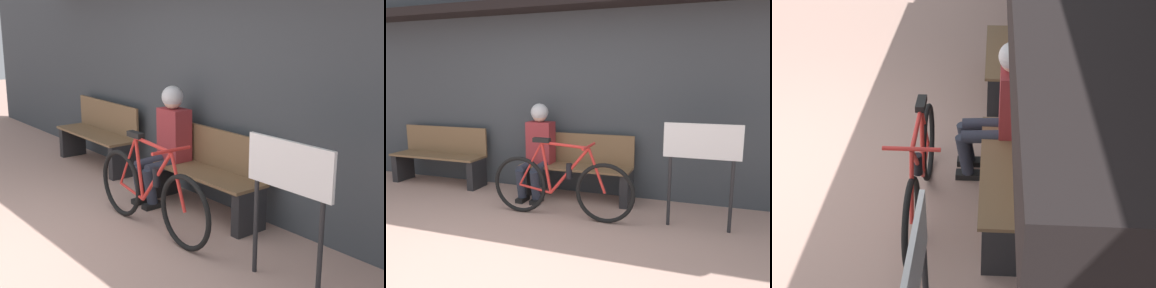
{
  "view_description": "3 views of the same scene",
  "coord_description": "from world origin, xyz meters",
  "views": [
    {
      "loc": [
        4.24,
        -1.24,
        1.99
      ],
      "look_at": [
        0.42,
        1.82,
        0.78
      ],
      "focal_mm": 50.0,
      "sensor_mm": 36.0,
      "label": 1
    },
    {
      "loc": [
        1.92,
        -2.4,
        1.56
      ],
      "look_at": [
        0.48,
        1.63,
        0.81
      ],
      "focal_mm": 35.0,
      "sensor_mm": 36.0,
      "label": 2
    },
    {
      "loc": [
        3.66,
        1.9,
        2.88
      ],
      "look_at": [
        0.29,
        1.71,
        0.63
      ],
      "focal_mm": 50.0,
      "sensor_mm": 36.0,
      "label": 3
    }
  ],
  "objects": [
    {
      "name": "ground_plane",
      "position": [
        0.0,
        0.0,
        0.0
      ],
      "size": [
        24.0,
        24.0,
        0.0
      ],
      "primitive_type": "plane",
      "color": "tan"
    },
    {
      "name": "storefront_wall",
      "position": [
        0.0,
        2.41,
        1.66
      ],
      "size": [
        12.0,
        0.56,
        3.2
      ],
      "color": "#3D4247",
      "rests_on": "ground_plane"
    },
    {
      "name": "park_bench_far",
      "position": [
        -1.9,
        2.1,
        0.39
      ],
      "size": [
        1.46,
        0.42,
        0.84
      ],
      "color": "brown",
      "rests_on": "ground_plane"
    },
    {
      "name": "bicycle",
      "position": [
        0.37,
        1.38,
        0.37
      ],
      "size": [
        1.71,
        0.4,
        0.91
      ],
      "color": "black",
      "rests_on": "ground_plane"
    },
    {
      "name": "signboard",
      "position": [
        1.85,
        1.56,
        0.83
      ],
      "size": [
        0.77,
        0.04,
        1.12
      ],
      "color": "#232326",
      "rests_on": "ground_plane"
    },
    {
      "name": "park_bench_near",
      "position": [
        0.3,
        2.1,
        0.39
      ],
      "size": [
        1.45,
        0.42,
        0.84
      ],
      "color": "brown",
      "rests_on": "ground_plane"
    },
    {
      "name": "person_seated",
      "position": [
        -0.21,
        2.0,
        0.71
      ],
      "size": [
        0.34,
        0.59,
        1.24
      ],
      "color": "#2D3342",
      "rests_on": "ground_plane"
    }
  ]
}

